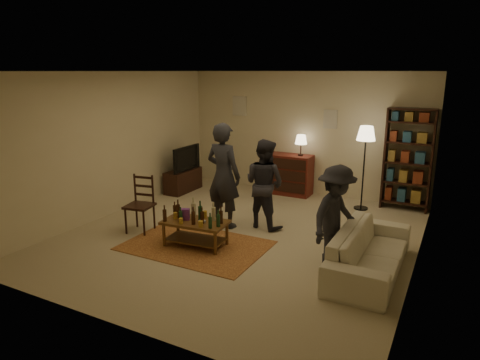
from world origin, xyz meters
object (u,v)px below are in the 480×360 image
Objects in this scene: tv_stand at (183,175)px; bookshelf at (408,159)px; sofa at (370,251)px; dining_chair at (141,201)px; floor_lamp at (366,139)px; dresser at (290,173)px; person_right at (264,184)px; person_by_sofa at (336,216)px; person_left at (223,176)px; coffee_table at (195,223)px.

bookshelf is at bearing 11.80° from tv_stand.
tv_stand is 0.51× the size of sofa.
tv_stand is at bearing 99.02° from dining_chair.
dresser is at bearing 168.29° from floor_lamp.
tv_stand is 2.93m from person_right.
bookshelf reaches higher than sofa.
tv_stand is 0.72× the size of person_by_sofa.
floor_lamp is 1.15× the size of person_by_sofa.
floor_lamp is 3.06m from sofa.
person_by_sofa is at bearing 170.77° from person_left.
coffee_table is 0.57× the size of person_left.
person_by_sofa is (4.14, -2.20, 0.35)m from tv_stand.
bookshelf is 1.20× the size of floor_lamp.
bookshelf is (2.67, 3.54, 0.65)m from coffee_table.
sofa is at bearing 7.73° from coffee_table.
person_left reaches higher than dresser.
floor_lamp is 2.86m from person_by_sofa.
dresser is 2.50m from bookshelf.
person_right is (1.80, 1.16, 0.26)m from dining_chair.
tv_stand is 4.11m from floor_lamp.
sofa is at bearing -75.65° from floor_lamp.
floor_lamp reaches higher than person_by_sofa.
tv_stand reaches higher than dining_chair.
person_by_sofa is at bearing -85.72° from floor_lamp.
dining_chair is at bearing -138.81° from bookshelf.
bookshelf is 3.06m from person_right.
floor_lamp is (1.69, -0.35, 0.94)m from dresser.
coffee_table is 2.18m from person_by_sofa.
person_left reaches higher than coffee_table.
floor_lamp reaches higher than sofa.
coffee_table is 0.63× the size of floor_lamp.
bookshelf is 3.24m from person_by_sofa.
dining_chair is 3.34m from person_by_sofa.
bookshelf reaches higher than person_by_sofa.
floor_lamp is (3.12, 2.97, 0.90)m from dining_chair.
coffee_table is 4.48m from bookshelf.
dining_chair is at bearing 44.13° from person_left.
person_right is (0.36, -2.17, 0.31)m from dresser.
bookshelf is (2.44, 0.07, 0.56)m from dresser.
floor_lamp is 1.06× the size of person_right.
floor_lamp is at bearing 14.35° from sofa.
person_left is at bearing -38.32° from tv_stand.
person_left is at bearing 76.41° from sofa.
tv_stand is at bearing 128.28° from coffee_table.
dresser is 2.52m from person_left.
floor_lamp reaches higher than tv_stand.
person_by_sofa is (-0.50, -0.00, 0.43)m from sofa.
coffee_table is at bearing -51.72° from tv_stand.
coffee_table is at bearing 116.08° from person_by_sofa.
bookshelf is at bearing 1.57° from dresser.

